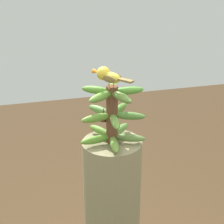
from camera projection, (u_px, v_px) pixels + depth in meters
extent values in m
cylinder|color=brown|center=(112.00, 115.00, 1.56)|extent=(0.05, 0.05, 0.26)
ellipsoid|color=#588C2B|center=(96.00, 140.00, 1.57)|extent=(0.06, 0.14, 0.03)
ellipsoid|color=olive|center=(114.00, 144.00, 1.53)|extent=(0.14, 0.05, 0.03)
ellipsoid|color=#5E7D3B|center=(129.00, 138.00, 1.59)|extent=(0.09, 0.14, 0.03)
ellipsoid|color=#548335|center=(120.00, 130.00, 1.67)|extent=(0.12, 0.12, 0.03)
ellipsoid|color=#558429|center=(100.00, 131.00, 1.66)|extent=(0.14, 0.09, 0.03)
ellipsoid|color=#5C8C2E|center=(96.00, 118.00, 1.53)|extent=(0.06, 0.14, 0.03)
ellipsoid|color=olive|center=(115.00, 122.00, 1.50)|extent=(0.14, 0.05, 0.03)
ellipsoid|color=#4F7F34|center=(129.00, 116.00, 1.55)|extent=(0.09, 0.14, 0.03)
ellipsoid|color=#4C7C29|center=(119.00, 109.00, 1.62)|extent=(0.13, 0.12, 0.03)
ellipsoid|color=#518039|center=(100.00, 110.00, 1.61)|extent=(0.14, 0.10, 0.03)
ellipsoid|color=#4F8E2F|center=(128.00, 91.00, 1.54)|extent=(0.04, 0.14, 0.03)
ellipsoid|color=#4E8D3B|center=(113.00, 87.00, 1.59)|extent=(0.14, 0.08, 0.03)
ellipsoid|color=#508B2B|center=(97.00, 90.00, 1.55)|extent=(0.11, 0.13, 0.03)
ellipsoid|color=#5B8D32|center=(101.00, 97.00, 1.47)|extent=(0.11, 0.13, 0.03)
ellipsoid|color=#577B34|center=(121.00, 97.00, 1.47)|extent=(0.14, 0.07, 0.03)
cone|color=brown|center=(104.00, 114.00, 1.59)|extent=(0.04, 0.04, 0.06)
cylinder|color=#C68933|center=(113.00, 85.00, 1.49)|extent=(0.00, 0.01, 0.02)
cylinder|color=#C68933|center=(109.00, 87.00, 1.47)|extent=(0.01, 0.00, 0.02)
ellipsoid|color=gold|center=(111.00, 78.00, 1.47)|extent=(0.10, 0.09, 0.04)
ellipsoid|color=brown|center=(115.00, 77.00, 1.48)|extent=(0.06, 0.05, 0.03)
ellipsoid|color=brown|center=(109.00, 79.00, 1.45)|extent=(0.06, 0.05, 0.03)
cube|color=brown|center=(126.00, 80.00, 1.43)|extent=(0.06, 0.06, 0.01)
sphere|color=gold|center=(103.00, 73.00, 1.49)|extent=(0.06, 0.06, 0.06)
sphere|color=black|center=(99.00, 73.00, 1.47)|extent=(0.01, 0.01, 0.01)
cone|color=orange|center=(96.00, 72.00, 1.51)|extent=(0.04, 0.04, 0.02)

